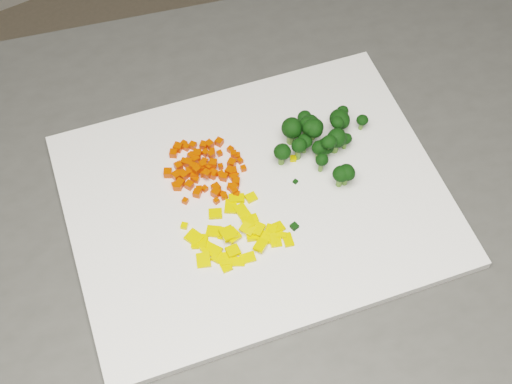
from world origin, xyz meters
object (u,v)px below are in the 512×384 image
pepper_pile (242,236)px  broccoli_pile (327,138)px  carrot_pile (203,166)px  counter_block (263,324)px  cutting_board (256,199)px

pepper_pile → broccoli_pile: (0.15, 0.06, 0.02)m
carrot_pile → pepper_pile: bearing=-92.8°
counter_block → broccoli_pile: (0.08, -0.00, 0.49)m
carrot_pile → broccoli_pile: bearing=-18.3°
pepper_pile → broccoli_pile: size_ratio=0.97×
counter_block → carrot_pile: size_ratio=9.48×
carrot_pile → pepper_pile: (-0.01, -0.10, -0.01)m
pepper_pile → broccoli_pile: bearing=20.4°
cutting_board → pepper_pile: 0.06m
broccoli_pile → pepper_pile: bearing=-159.6°
pepper_pile → broccoli_pile: broccoli_pile is taller
carrot_pile → pepper_pile: 0.10m
carrot_pile → broccoli_pile: (0.14, -0.05, 0.01)m
counter_block → carrot_pile: 0.48m
counter_block → broccoli_pile: size_ratio=7.90×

